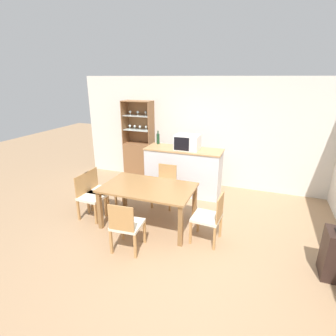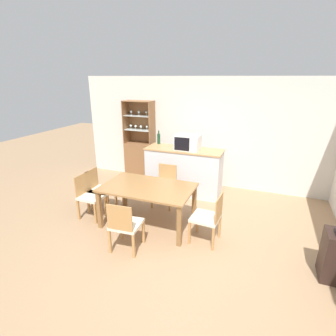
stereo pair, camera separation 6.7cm
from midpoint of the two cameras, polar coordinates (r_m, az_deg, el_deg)
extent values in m
plane|color=#A37F5B|center=(4.40, 2.49, -15.88)|extent=(18.00, 18.00, 0.00)
cube|color=silver|center=(6.28, 10.44, 7.40)|extent=(6.80, 0.06, 2.55)
cube|color=silver|center=(5.93, 3.76, -0.79)|extent=(1.67, 0.58, 1.00)
cube|color=tan|center=(5.78, 3.87, 4.04)|extent=(1.70, 0.61, 0.03)
cube|color=brown|center=(6.87, -5.78, 1.64)|extent=(0.74, 0.37, 0.92)
cube|color=brown|center=(6.80, -5.38, 10.06)|extent=(0.74, 0.02, 1.06)
cube|color=brown|center=(6.81, -8.82, 9.94)|extent=(0.02, 0.37, 1.06)
cube|color=brown|center=(6.49, -3.18, 9.67)|extent=(0.02, 0.37, 1.06)
cube|color=brown|center=(6.58, -6.23, 14.30)|extent=(0.74, 0.37, 0.02)
cube|color=silver|center=(6.67, -6.01, 8.29)|extent=(0.69, 0.33, 0.01)
cube|color=silver|center=(6.62, -6.12, 11.27)|extent=(0.69, 0.33, 0.01)
cylinder|color=silver|center=(6.76, -7.77, 8.44)|extent=(0.04, 0.04, 0.01)
cylinder|color=silver|center=(6.76, -7.79, 8.69)|extent=(0.01, 0.01, 0.06)
sphere|color=silver|center=(6.75, -7.81, 9.12)|extent=(0.06, 0.06, 0.06)
cylinder|color=silver|center=(6.70, -7.69, 11.37)|extent=(0.04, 0.04, 0.01)
cylinder|color=silver|center=(6.70, -7.71, 11.63)|extent=(0.01, 0.01, 0.06)
sphere|color=silver|center=(6.69, -7.73, 12.07)|extent=(0.06, 0.06, 0.06)
cylinder|color=silver|center=(6.67, -6.75, 8.33)|extent=(0.04, 0.04, 0.01)
cylinder|color=silver|center=(6.67, -6.76, 8.59)|extent=(0.01, 0.01, 0.06)
sphere|color=silver|center=(6.66, -6.78, 9.02)|extent=(0.06, 0.06, 0.06)
cylinder|color=silver|center=(6.63, -6.08, 11.35)|extent=(0.04, 0.04, 0.01)
cylinder|color=silver|center=(6.62, -6.09, 11.61)|extent=(0.01, 0.01, 0.06)
sphere|color=silver|center=(6.62, -6.10, 12.05)|extent=(0.06, 0.06, 0.06)
cylinder|color=silver|center=(6.60, -5.62, 8.25)|extent=(0.04, 0.04, 0.01)
cylinder|color=silver|center=(6.59, -5.62, 8.51)|extent=(0.01, 0.01, 0.06)
sphere|color=silver|center=(6.58, -5.64, 8.95)|extent=(0.06, 0.06, 0.06)
cylinder|color=silver|center=(6.57, -4.38, 11.33)|extent=(0.04, 0.04, 0.01)
cylinder|color=silver|center=(6.56, -4.38, 11.59)|extent=(0.01, 0.01, 0.06)
sphere|color=silver|center=(6.56, -4.39, 12.04)|extent=(0.06, 0.06, 0.06)
cylinder|color=silver|center=(6.57, -4.29, 8.25)|extent=(0.04, 0.04, 0.01)
cylinder|color=silver|center=(6.57, -4.29, 8.51)|extent=(0.01, 0.01, 0.06)
sphere|color=silver|center=(6.56, -4.30, 8.95)|extent=(0.06, 0.06, 0.06)
cube|color=olive|center=(4.57, -4.05, -4.24)|extent=(1.58, 0.97, 0.03)
cube|color=olive|center=(4.75, -14.30, -8.80)|extent=(0.07, 0.07, 0.70)
cube|color=olive|center=(4.15, 2.95, -12.52)|extent=(0.07, 0.07, 0.70)
cube|color=olive|center=(5.38, -9.15, -4.95)|extent=(0.07, 0.07, 0.70)
cube|color=olive|center=(4.87, 6.12, -7.53)|extent=(0.07, 0.07, 0.70)
cube|color=beige|center=(4.28, 8.62, -10.64)|extent=(0.46, 0.46, 0.05)
cube|color=#B7844C|center=(4.13, 11.51, -8.52)|extent=(0.05, 0.39, 0.39)
cube|color=#B7844C|center=(4.28, 5.14, -13.88)|extent=(0.04, 0.04, 0.39)
cube|color=#B7844C|center=(4.59, 6.85, -11.45)|extent=(0.04, 0.04, 0.39)
cube|color=#B7844C|center=(4.19, 10.27, -14.96)|extent=(0.04, 0.04, 0.39)
cube|color=#B7844C|center=(4.51, 11.62, -12.37)|extent=(0.04, 0.04, 0.39)
cube|color=beige|center=(5.31, -13.91, -4.80)|extent=(0.44, 0.44, 0.05)
cube|color=#B7844C|center=(5.34, -15.94, -2.32)|extent=(0.03, 0.39, 0.39)
cube|color=#B7844C|center=(5.46, -10.91, -6.45)|extent=(0.04, 0.04, 0.39)
cube|color=#B7844C|center=(5.16, -13.07, -8.17)|extent=(0.04, 0.04, 0.39)
cube|color=#B7844C|center=(5.65, -14.33, -5.80)|extent=(0.04, 0.04, 0.39)
cube|color=#B7844C|center=(5.37, -16.59, -7.39)|extent=(0.04, 0.04, 0.39)
cube|color=beige|center=(5.34, -0.49, -4.09)|extent=(0.43, 0.43, 0.05)
cube|color=#B7844C|center=(5.43, 0.28, -1.17)|extent=(0.39, 0.02, 0.39)
cube|color=#B7844C|center=(5.21, 0.74, -7.39)|extent=(0.04, 0.04, 0.39)
cube|color=#B7844C|center=(5.34, -3.19, -6.73)|extent=(0.04, 0.04, 0.39)
cube|color=#B7844C|center=(5.54, 2.12, -5.71)|extent=(0.04, 0.04, 0.39)
cube|color=#B7844C|center=(5.66, -1.61, -5.13)|extent=(0.04, 0.04, 0.39)
cube|color=beige|center=(4.11, -8.56, -12.00)|extent=(0.46, 0.46, 0.05)
cube|color=#B7844C|center=(3.84, -10.03, -10.69)|extent=(0.39, 0.05, 0.39)
cube|color=#B7844C|center=(4.44, -9.67, -12.77)|extent=(0.04, 0.04, 0.39)
cube|color=#B7844C|center=(4.30, -4.90, -13.69)|extent=(0.04, 0.04, 0.39)
cube|color=#B7844C|center=(4.16, -12.08, -15.39)|extent=(0.04, 0.04, 0.39)
cube|color=#B7844C|center=(4.01, -7.00, -16.52)|extent=(0.04, 0.04, 0.39)
cube|color=beige|center=(5.10, -15.76, -6.01)|extent=(0.44, 0.44, 0.05)
cube|color=#B7844C|center=(5.14, -17.77, -3.36)|extent=(0.03, 0.39, 0.39)
cube|color=#B7844C|center=(5.23, -12.54, -7.79)|extent=(0.04, 0.04, 0.39)
cube|color=#B7844C|center=(4.96, -15.13, -9.59)|extent=(0.04, 0.04, 0.39)
cube|color=#B7844C|center=(5.44, -15.90, -6.94)|extent=(0.04, 0.04, 0.39)
cube|color=#B7844C|center=(5.18, -18.56, -8.60)|extent=(0.04, 0.04, 0.39)
cube|color=silver|center=(5.70, 4.67, 5.60)|extent=(0.52, 0.39, 0.32)
cube|color=black|center=(5.53, 3.36, 5.23)|extent=(0.33, 0.01, 0.28)
cylinder|color=#193D23|center=(6.18, -1.72, 6.35)|extent=(0.07, 0.07, 0.24)
cylinder|color=#193D23|center=(6.15, -1.73, 7.78)|extent=(0.03, 0.03, 0.08)
camera|label=1|loc=(0.03, -89.63, 0.13)|focal=28.00mm
camera|label=2|loc=(0.03, 90.37, -0.13)|focal=28.00mm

